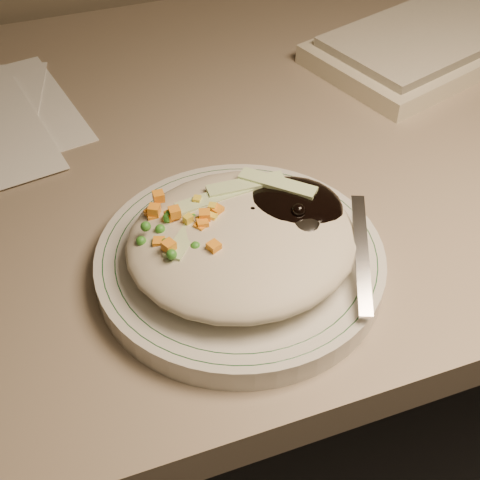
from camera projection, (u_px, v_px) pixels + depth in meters
name	position (u px, v px, depth m)	size (l,w,h in m)	color
desk	(268.00, 252.00, 0.88)	(1.40, 0.70, 0.74)	gray
plate	(240.00, 262.00, 0.57)	(0.25, 0.25, 0.02)	silver
plate_rim	(240.00, 254.00, 0.56)	(0.23, 0.23, 0.00)	#144723
meal	(245.00, 234.00, 0.55)	(0.21, 0.19, 0.05)	#B3AB91
keyboard	(476.00, 22.00, 0.89)	(0.51, 0.31, 0.03)	beige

